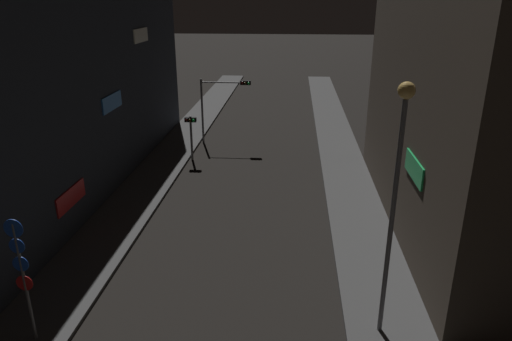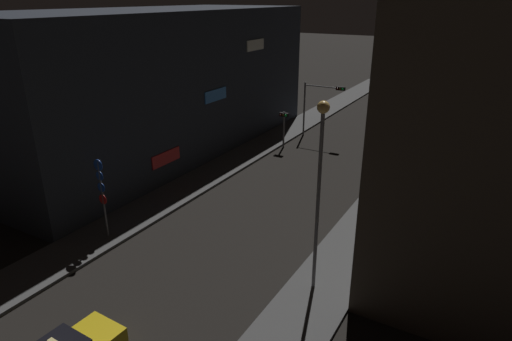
# 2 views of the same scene
# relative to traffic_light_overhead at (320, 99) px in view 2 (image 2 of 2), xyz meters

# --- Properties ---
(sidewalk_left) EXTENTS (3.07, 70.37, 0.17)m
(sidewalk_left) POSITION_rel_traffic_light_overhead_xyz_m (-3.27, -2.71, -3.60)
(sidewalk_left) COLOR #4C4C4C
(sidewalk_left) RESTS_ON ground_plane
(sidewalk_right) EXTENTS (3.07, 70.37, 0.17)m
(sidewalk_right) POSITION_rel_traffic_light_overhead_xyz_m (9.17, -2.71, -3.60)
(sidewalk_right) COLOR #4C4C4C
(sidewalk_right) RESTS_ON ground_plane
(building_facade_left) EXTENTS (11.88, 30.86, 11.52)m
(building_facade_left) POSITION_rel_traffic_light_overhead_xyz_m (-10.70, -9.65, 2.08)
(building_facade_left) COLOR #282D38
(building_facade_left) RESTS_ON ground_plane
(building_facade_right) EXTENTS (6.16, 19.06, 23.96)m
(building_facade_right) POSITION_rel_traffic_light_overhead_xyz_m (13.75, -12.89, 8.30)
(building_facade_right) COLOR #473D33
(building_facade_right) RESTS_ON ground_plane
(traffic_light_overhead) EXTENTS (3.91, 0.41, 5.07)m
(traffic_light_overhead) POSITION_rel_traffic_light_overhead_xyz_m (0.00, 0.00, 0.00)
(traffic_light_overhead) COLOR slate
(traffic_light_overhead) RESTS_ON ground_plane
(traffic_light_left_kerb) EXTENTS (0.80, 0.42, 3.21)m
(traffic_light_left_kerb) POSITION_rel_traffic_light_overhead_xyz_m (-1.49, -4.26, -1.35)
(traffic_light_left_kerb) COLOR slate
(traffic_light_left_kerb) RESTS_ON ground_plane
(sign_pole_left) EXTENTS (0.63, 0.10, 4.47)m
(sign_pole_left) POSITION_rel_traffic_light_overhead_xyz_m (-2.85, -23.11, -0.85)
(sign_pole_left) COLOR slate
(sign_pole_left) RESTS_ON sidewalk_left
(street_lamp_near_block) EXTENTS (0.51, 0.51, 8.57)m
(street_lamp_near_block) POSITION_rel_traffic_light_overhead_xyz_m (8.81, -21.72, 2.20)
(street_lamp_near_block) COLOR slate
(street_lamp_near_block) RESTS_ON sidewalk_right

